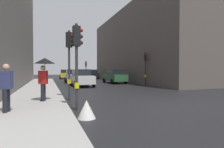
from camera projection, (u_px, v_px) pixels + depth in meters
ground_plane at (161, 103)px, 9.61m from camera, size 120.00×120.00×0.00m
sidewalk_kerb at (38, 93)px, 13.20m from camera, size 3.00×40.00×0.16m
building_facade_right at (154, 48)px, 29.89m from camera, size 12.00×26.82×10.64m
traffic_light_far_median at (86, 67)px, 31.41m from camera, size 0.25×0.43×3.22m
traffic_light_near_left at (77, 51)px, 7.75m from camera, size 0.44×0.26×3.64m
traffic_light_mid_street at (145, 63)px, 19.98m from camera, size 0.34×0.45×3.61m
traffic_light_near_right at (69, 52)px, 10.34m from camera, size 0.45×0.36×3.91m
car_white_compact at (82, 78)px, 19.13m from camera, size 2.13×4.26×1.76m
car_dark_suv at (92, 74)px, 34.85m from camera, size 2.19×4.29×1.76m
car_silver_hatchback at (73, 76)px, 24.49m from camera, size 2.08×4.23×1.76m
car_yellow_taxi at (65, 74)px, 35.99m from camera, size 2.16×4.27×1.76m
car_green_estate at (115, 76)px, 23.53m from camera, size 2.22×4.30×1.76m
pedestrian_with_umbrella at (44, 67)px, 9.15m from camera, size 1.00×1.00×2.14m
pedestrian_with_grey_backpack at (5, 85)px, 6.73m from camera, size 0.65×0.44×1.77m
warning_sign_triangle at (87, 109)px, 6.48m from camera, size 0.64×0.64×0.65m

